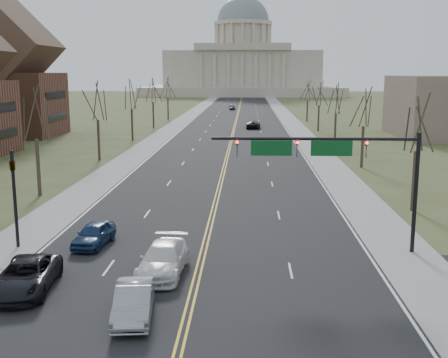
# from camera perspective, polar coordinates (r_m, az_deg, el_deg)

# --- Properties ---
(road) EXTENTS (20.00, 380.00, 0.01)m
(road) POSITION_cam_1_polar(r_m,az_deg,el_deg) (129.60, 1.28, 6.12)
(road) COLOR black
(road) RESTS_ON ground
(cross_road) EXTENTS (120.00, 14.00, 0.01)m
(cross_road) POSITION_cam_1_polar(r_m,az_deg,el_deg) (27.41, -3.30, -11.98)
(cross_road) COLOR black
(cross_road) RESTS_ON ground
(sidewalk_left) EXTENTS (4.00, 380.00, 0.03)m
(sidewalk_left) POSITION_cam_1_polar(r_m,az_deg,el_deg) (130.39, -4.03, 6.12)
(sidewalk_left) COLOR gray
(sidewalk_left) RESTS_ON ground
(sidewalk_right) EXTENTS (4.00, 380.00, 0.03)m
(sidewalk_right) POSITION_cam_1_polar(r_m,az_deg,el_deg) (129.91, 6.60, 6.06)
(sidewalk_right) COLOR gray
(sidewalk_right) RESTS_ON ground
(center_line) EXTENTS (0.42, 380.00, 0.01)m
(center_line) POSITION_cam_1_polar(r_m,az_deg,el_deg) (129.60, 1.28, 6.12)
(center_line) COLOR gold
(center_line) RESTS_ON road
(edge_line_left) EXTENTS (0.15, 380.00, 0.01)m
(edge_line_left) POSITION_cam_1_polar(r_m,az_deg,el_deg) (130.17, -3.07, 6.13)
(edge_line_left) COLOR silver
(edge_line_left) RESTS_ON road
(edge_line_right) EXTENTS (0.15, 380.00, 0.01)m
(edge_line_right) POSITION_cam_1_polar(r_m,az_deg,el_deg) (129.77, 5.63, 6.08)
(edge_line_right) COLOR silver
(edge_line_right) RESTS_ON road
(capitol) EXTENTS (90.00, 60.00, 50.00)m
(capitol) POSITION_cam_1_polar(r_m,az_deg,el_deg) (269.09, 1.91, 11.57)
(capitol) COLOR beige
(capitol) RESTS_ON ground
(signal_mast) EXTENTS (12.12, 0.44, 7.20)m
(signal_mast) POSITION_cam_1_polar(r_m,az_deg,el_deg) (33.35, 10.74, 2.25)
(signal_mast) COLOR black
(signal_mast) RESTS_ON ground
(signal_left) EXTENTS (0.32, 0.36, 6.00)m
(signal_left) POSITION_cam_1_polar(r_m,az_deg,el_deg) (36.22, -20.55, -0.87)
(signal_left) COLOR black
(signal_left) RESTS_ON ground
(tree_r_0) EXTENTS (3.74, 3.74, 8.50)m
(tree_r_0) POSITION_cam_1_polar(r_m,az_deg,el_deg) (45.21, 19.06, 5.06)
(tree_r_0) COLOR #33281E
(tree_r_0) RESTS_ON ground
(tree_l_0) EXTENTS (3.96, 3.96, 9.00)m
(tree_l_0) POSITION_cam_1_polar(r_m,az_deg,el_deg) (50.63, -18.65, 6.08)
(tree_l_0) COLOR #33281E
(tree_l_0) RESTS_ON ground
(tree_r_1) EXTENTS (3.74, 3.74, 8.50)m
(tree_r_1) POSITION_cam_1_polar(r_m,az_deg,el_deg) (64.57, 14.04, 6.88)
(tree_r_1) COLOR #33281E
(tree_r_1) RESTS_ON ground
(tree_l_1) EXTENTS (3.96, 3.96, 9.00)m
(tree_l_1) POSITION_cam_1_polar(r_m,az_deg,el_deg) (69.64, -12.76, 7.52)
(tree_l_1) COLOR #33281E
(tree_l_1) RESTS_ON ground
(tree_r_2) EXTENTS (3.74, 3.74, 8.50)m
(tree_r_2) POSITION_cam_1_polar(r_m,az_deg,el_deg) (84.23, 11.34, 7.84)
(tree_r_2) COLOR #33281E
(tree_r_2) RESTS_ON ground
(tree_l_2) EXTENTS (3.96, 3.96, 9.00)m
(tree_l_2) POSITION_cam_1_polar(r_m,az_deg,el_deg) (89.08, -9.40, 8.30)
(tree_l_2) COLOR #33281E
(tree_l_2) RESTS_ON ground
(tree_r_3) EXTENTS (3.74, 3.74, 8.50)m
(tree_r_3) POSITION_cam_1_polar(r_m,az_deg,el_deg) (104.02, 9.65, 8.42)
(tree_r_3) COLOR #33281E
(tree_r_3) RESTS_ON ground
(tree_l_3) EXTENTS (3.96, 3.96, 9.00)m
(tree_l_3) POSITION_cam_1_polar(r_m,az_deg,el_deg) (108.72, -7.25, 8.79)
(tree_l_3) COLOR #33281E
(tree_l_3) RESTS_ON ground
(tree_r_4) EXTENTS (3.74, 3.74, 8.50)m
(tree_r_4) POSITION_cam_1_polar(r_m,az_deg,el_deg) (123.88, 8.50, 8.82)
(tree_r_4) COLOR #33281E
(tree_r_4) RESTS_ON ground
(tree_l_4) EXTENTS (3.96, 3.96, 9.00)m
(tree_l_4) POSITION_cam_1_polar(r_m,az_deg,el_deg) (128.47, -5.75, 9.12)
(tree_l_4) COLOR #33281E
(tree_l_4) RESTS_ON ground
(bldg_left_far) EXTENTS (17.10, 14.28, 23.25)m
(bldg_left_far) POSITION_cam_1_polar(r_m,az_deg,el_deg) (101.61, -21.43, 9.48)
(bldg_left_far) COLOR brown
(bldg_left_far) RESTS_ON ground
(car_sb_inner_lead) EXTENTS (2.06, 4.67, 1.49)m
(car_sb_inner_lead) POSITION_cam_1_polar(r_m,az_deg,el_deg) (25.40, -9.16, -12.18)
(car_sb_inner_lead) COLOR gray
(car_sb_inner_lead) RESTS_ON road
(car_sb_outer_lead) EXTENTS (3.09, 5.79, 1.55)m
(car_sb_outer_lead) POSITION_cam_1_polar(r_m,az_deg,el_deg) (29.56, -19.50, -9.27)
(car_sb_outer_lead) COLOR black
(car_sb_outer_lead) RESTS_ON road
(car_sb_inner_second) EXTENTS (2.49, 5.61, 1.60)m
(car_sb_inner_second) POSITION_cam_1_polar(r_m,az_deg,el_deg) (30.36, -6.21, -8.10)
(car_sb_inner_second) COLOR silver
(car_sb_inner_second) RESTS_ON road
(car_sb_outer_second) EXTENTS (2.18, 4.38, 1.43)m
(car_sb_outer_second) POSITION_cam_1_polar(r_m,az_deg,el_deg) (35.84, -13.08, -5.49)
(car_sb_outer_second) COLOR navy
(car_sb_outer_second) RESTS_ON road
(car_far_nb) EXTENTS (2.83, 5.39, 1.45)m
(car_far_nb) POSITION_cam_1_polar(r_m,az_deg,el_deg) (107.74, 3.01, 5.54)
(car_far_nb) COLOR black
(car_far_nb) RESTS_ON road
(car_far_sb) EXTENTS (1.94, 4.17, 1.38)m
(car_far_sb) POSITION_cam_1_polar(r_m,az_deg,el_deg) (161.18, 0.83, 7.29)
(car_far_sb) COLOR #4B4E52
(car_far_sb) RESTS_ON road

